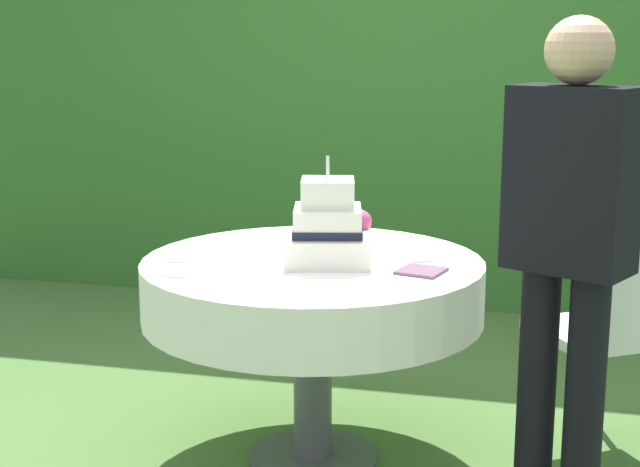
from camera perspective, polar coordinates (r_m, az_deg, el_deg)
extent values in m
plane|color=#476B33|center=(3.60, -0.44, -13.45)|extent=(20.00, 20.00, 0.00)
cube|color=#336628|center=(5.50, 5.55, 10.01)|extent=(5.82, 0.42, 2.73)
cylinder|color=#4C4C51|center=(3.60, -0.44, -13.31)|extent=(0.48, 0.48, 0.02)
cylinder|color=#4C4C51|center=(3.46, -0.45, -7.99)|extent=(0.14, 0.14, 0.73)
cylinder|color=brown|center=(3.35, -0.46, -1.90)|extent=(1.19, 1.19, 0.03)
cylinder|color=white|center=(3.37, -0.45, -3.35)|extent=(1.22, 1.22, 0.21)
cube|color=white|center=(3.30, 0.46, -0.92)|extent=(0.35, 0.35, 0.10)
cube|color=white|center=(3.28, 0.47, 0.76)|extent=(0.28, 0.28, 0.10)
cube|color=black|center=(3.29, 0.46, 0.22)|extent=(0.29, 0.29, 0.03)
cube|color=white|center=(3.26, 0.47, 2.46)|extent=(0.22, 0.22, 0.10)
sphere|color=#E04C8C|center=(3.40, 2.44, 0.73)|extent=(0.09, 0.09, 0.09)
cylinder|color=silver|center=(3.25, 0.47, 4.02)|extent=(0.01, 0.01, 0.08)
cylinder|color=white|center=(3.80, 1.46, 0.14)|extent=(0.10, 0.10, 0.01)
cylinder|color=white|center=(3.19, -8.57, -2.33)|extent=(0.12, 0.12, 0.01)
cylinder|color=white|center=(3.41, -8.40, -1.40)|extent=(0.14, 0.14, 0.01)
cylinder|color=white|center=(3.38, 5.97, -1.45)|extent=(0.12, 0.12, 0.01)
cube|color=#6B4C60|center=(3.19, 6.13, -2.27)|extent=(0.18, 0.18, 0.01)
cylinder|color=white|center=(3.92, 16.69, -8.24)|extent=(0.03, 0.03, 0.45)
cylinder|color=white|center=(3.75, 12.66, -8.96)|extent=(0.03, 0.03, 0.45)
cylinder|color=white|center=(3.50, 15.44, -10.63)|extent=(0.03, 0.03, 0.45)
cube|color=white|center=(3.63, 16.32, -5.76)|extent=(0.55, 0.55, 0.04)
cube|color=white|center=(3.43, 18.27, -3.08)|extent=(0.36, 0.25, 0.40)
cylinder|color=black|center=(3.03, 15.66, -10.18)|extent=(0.12, 0.12, 0.85)
cylinder|color=black|center=(3.10, 12.94, -9.58)|extent=(0.12, 0.12, 0.85)
cube|color=black|center=(2.88, 15.00, 3.16)|extent=(0.41, 0.34, 0.55)
sphere|color=tan|center=(2.85, 15.41, 10.63)|extent=(0.20, 0.20, 0.20)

